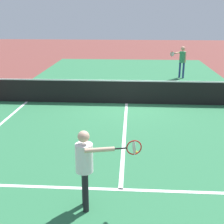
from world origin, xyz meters
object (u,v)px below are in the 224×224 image
Objects in this scene: player_near at (86,162)px; tennis_ball_mid_court at (136,152)px; net at (127,92)px; player_far at (182,58)px.

player_near is 23.61× the size of tennis_ball_mid_court.
net is 6.96× the size of player_near.
player_near reaches higher than tennis_ball_mid_court.
tennis_ball_mid_court is (-2.58, -9.93, -1.06)m from player_far.
player_far is (2.93, 5.31, 0.60)m from net.
net is 6.10m from player_far.
player_near reaches higher than net.
player_far is at bearing 74.02° from player_near.
net is 4.66m from tennis_ball_mid_court.
player_far is at bearing 61.09° from net.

